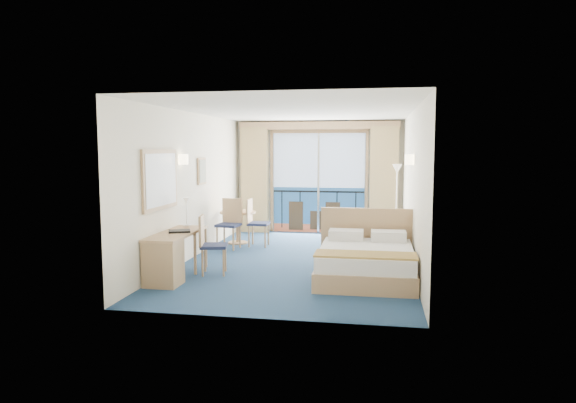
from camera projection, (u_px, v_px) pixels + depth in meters
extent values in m
plane|color=navy|center=(298.00, 261.00, 9.36)|extent=(6.50, 6.50, 0.00)
cube|color=white|center=(319.00, 177.00, 12.41)|extent=(4.00, 0.02, 2.70)
cube|color=white|center=(257.00, 207.00, 6.02)|extent=(4.00, 0.02, 2.70)
cube|color=white|center=(192.00, 186.00, 9.56)|extent=(0.02, 6.50, 2.70)
cube|color=white|center=(413.00, 188.00, 8.88)|extent=(0.02, 6.50, 2.70)
cube|color=silver|center=(299.00, 110.00, 9.08)|extent=(4.00, 6.50, 0.02)
cube|color=navy|center=(318.00, 210.00, 12.45)|extent=(2.20, 0.02, 1.08)
cube|color=#ABBEE0|center=(319.00, 160.00, 12.33)|extent=(2.20, 0.02, 1.32)
cube|color=#A24C32|center=(318.00, 228.00, 12.50)|extent=(2.20, 0.02, 0.20)
cube|color=black|center=(318.00, 192.00, 12.40)|extent=(2.20, 0.02, 0.04)
cube|color=tan|center=(319.00, 131.00, 12.25)|extent=(2.36, 0.03, 0.12)
cube|color=tan|center=(272.00, 183.00, 12.58)|extent=(0.06, 0.03, 2.40)
cube|color=tan|center=(367.00, 184.00, 12.18)|extent=(0.06, 0.03, 2.40)
cube|color=silver|center=(318.00, 183.00, 12.38)|extent=(0.05, 0.02, 2.40)
cube|color=#322416|center=(333.00, 216.00, 12.40)|extent=(0.35, 0.02, 0.70)
cube|color=#322416|center=(296.00, 216.00, 12.55)|extent=(0.35, 0.02, 0.70)
cube|color=#322416|center=(316.00, 220.00, 12.48)|extent=(0.30, 0.02, 0.45)
cube|color=black|center=(282.00, 209.00, 12.60)|extent=(0.02, 0.01, 0.90)
cube|color=black|center=(300.00, 210.00, 12.53)|extent=(0.03, 0.01, 0.90)
cube|color=black|center=(318.00, 210.00, 12.45)|extent=(0.03, 0.01, 0.90)
cube|color=black|center=(337.00, 210.00, 12.37)|extent=(0.03, 0.01, 0.90)
cube|color=black|center=(356.00, 211.00, 12.30)|extent=(0.02, 0.01, 0.90)
cube|color=tan|center=(255.00, 180.00, 12.50)|extent=(0.65, 0.22, 2.55)
cube|color=tan|center=(384.00, 181.00, 11.97)|extent=(0.65, 0.22, 2.55)
cube|color=tan|center=(318.00, 126.00, 12.13)|extent=(3.80, 0.25, 0.18)
cube|color=tan|center=(160.00, 180.00, 8.06)|extent=(0.04, 1.25, 0.95)
cube|color=#ABB5BD|center=(162.00, 180.00, 8.06)|extent=(0.01, 1.12, 0.82)
cube|color=tan|center=(202.00, 171.00, 9.97)|extent=(0.03, 0.42, 0.52)
cube|color=gray|center=(203.00, 171.00, 9.96)|extent=(0.01, 0.34, 0.44)
cylinder|color=#FFE8B2|center=(183.00, 159.00, 8.91)|extent=(0.18, 0.18, 0.18)
cylinder|color=#FFE8B2|center=(410.00, 160.00, 8.69)|extent=(0.18, 0.18, 0.18)
cube|color=tan|center=(366.00, 271.00, 7.98)|extent=(1.47, 1.84, 0.28)
cube|color=silver|center=(366.00, 255.00, 7.95)|extent=(1.42, 1.79, 0.23)
cube|color=#A78C41|center=(365.00, 255.00, 7.35)|extent=(1.46, 0.51, 0.03)
cube|color=silver|center=(346.00, 235.00, 8.64)|extent=(0.57, 0.37, 0.17)
cube|color=silver|center=(388.00, 236.00, 8.52)|extent=(0.57, 0.37, 0.17)
cube|color=tan|center=(367.00, 237.00, 8.89)|extent=(1.61, 0.06, 1.01)
cube|color=tan|center=(396.00, 245.00, 9.25)|extent=(0.46, 0.44, 0.61)
cube|color=white|center=(397.00, 226.00, 9.25)|extent=(0.17, 0.14, 0.07)
imported|color=#40444E|center=(370.00, 230.00, 10.70)|extent=(0.98, 0.99, 0.69)
cylinder|color=silver|center=(396.00, 240.00, 11.38)|extent=(0.23, 0.23, 0.03)
cylinder|color=silver|center=(396.00, 205.00, 11.30)|extent=(0.03, 0.03, 1.60)
cone|color=#F1E4CC|center=(397.00, 169.00, 11.21)|extent=(0.21, 0.21, 0.19)
cube|color=tan|center=(176.00, 234.00, 8.11)|extent=(0.53, 1.53, 0.04)
cube|color=tan|center=(163.00, 263.00, 7.63)|extent=(0.50, 0.46, 0.68)
cylinder|color=tan|center=(168.00, 253.00, 8.37)|extent=(0.05, 0.05, 0.68)
cylinder|color=tan|center=(195.00, 254.00, 8.29)|extent=(0.05, 0.05, 0.68)
cylinder|color=tan|center=(180.00, 247.00, 8.89)|extent=(0.05, 0.05, 0.68)
cylinder|color=tan|center=(206.00, 248.00, 8.81)|extent=(0.05, 0.05, 0.68)
cube|color=#1D2444|center=(214.00, 246.00, 8.32)|extent=(0.49, 0.49, 0.05)
cube|color=tan|center=(201.00, 230.00, 8.29)|extent=(0.12, 0.41, 0.49)
cylinder|color=tan|center=(224.00, 263.00, 8.18)|extent=(0.04, 0.04, 0.44)
cylinder|color=tan|center=(225.00, 258.00, 8.52)|extent=(0.04, 0.04, 0.44)
cylinder|color=tan|center=(203.00, 263.00, 8.17)|extent=(0.04, 0.04, 0.44)
cylinder|color=tan|center=(205.00, 258.00, 8.50)|extent=(0.04, 0.04, 0.44)
cube|color=black|center=(179.00, 231.00, 8.13)|extent=(0.40, 0.36, 0.03)
cylinder|color=silver|center=(187.00, 225.00, 8.62)|extent=(0.13, 0.13, 0.02)
cylinder|color=silver|center=(187.00, 214.00, 8.60)|extent=(0.02, 0.02, 0.43)
cone|color=#F1E4CC|center=(186.00, 201.00, 8.57)|extent=(0.12, 0.12, 0.11)
cylinder|color=tan|center=(238.00, 212.00, 11.01)|extent=(0.77, 0.77, 0.04)
cylinder|color=tan|center=(238.00, 228.00, 11.04)|extent=(0.08, 0.08, 0.68)
cylinder|color=tan|center=(238.00, 243.00, 11.08)|extent=(0.42, 0.42, 0.03)
cube|color=#1D2444|center=(259.00, 224.00, 10.72)|extent=(0.43, 0.43, 0.05)
cube|color=tan|center=(249.00, 211.00, 10.72)|extent=(0.05, 0.42, 0.50)
cylinder|color=tan|center=(265.00, 237.00, 10.55)|extent=(0.04, 0.04, 0.45)
cylinder|color=tan|center=(268.00, 234.00, 10.88)|extent=(0.04, 0.04, 0.45)
cylinder|color=tan|center=(249.00, 236.00, 10.60)|extent=(0.04, 0.04, 0.45)
cylinder|color=tan|center=(253.00, 234.00, 10.94)|extent=(0.04, 0.04, 0.45)
cube|color=#1D2444|center=(229.00, 225.00, 10.43)|extent=(0.49, 0.49, 0.05)
cube|color=tan|center=(232.00, 211.00, 10.60)|extent=(0.44, 0.10, 0.52)
cylinder|color=tan|center=(217.00, 238.00, 10.34)|extent=(0.04, 0.04, 0.47)
cylinder|color=tan|center=(233.00, 239.00, 10.24)|extent=(0.04, 0.04, 0.47)
cylinder|color=tan|center=(224.00, 236.00, 10.68)|extent=(0.04, 0.04, 0.47)
cylinder|color=tan|center=(240.00, 236.00, 10.58)|extent=(0.04, 0.04, 0.47)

